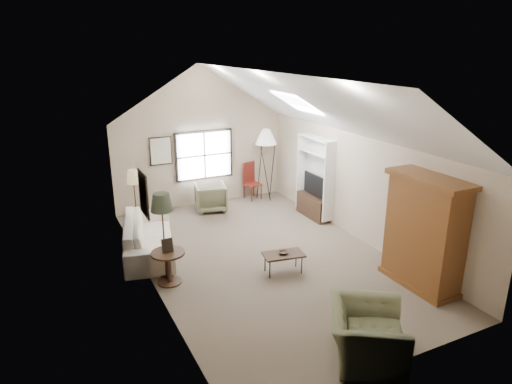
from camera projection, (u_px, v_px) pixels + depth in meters
name	position (u px, v px, depth m)	size (l,w,h in m)	color
room_shell	(265.00, 112.00, 9.11)	(5.01, 8.01, 4.00)	#6F5E4F
window	(204.00, 155.00, 13.07)	(1.72, 0.08, 1.42)	black
skylight	(297.00, 103.00, 10.42)	(0.80, 1.20, 0.52)	white
wall_art	(153.00, 171.00, 10.43)	(1.97, 3.71, 0.88)	black
armoire	(424.00, 232.00, 8.64)	(0.60, 1.50, 2.20)	brown
tv_alcove	(315.00, 176.00, 12.10)	(0.32, 1.30, 2.10)	white
media_console	(313.00, 206.00, 12.35)	(0.34, 1.18, 0.60)	#382316
tv_panel	(314.00, 185.00, 12.16)	(0.05, 0.90, 0.55)	black
sofa	(149.00, 235.00, 10.28)	(2.64, 1.03, 0.77)	white
armchair_near	(367.00, 335.00, 6.75)	(1.24, 1.08, 0.80)	#5C6446
armchair_far	(211.00, 197.00, 12.81)	(0.82, 0.84, 0.77)	#656C4B
coffee_table	(283.00, 263.00, 9.37)	(0.83, 0.46, 0.42)	#361F16
bowl	(284.00, 253.00, 9.30)	(0.20, 0.20, 0.05)	#352415
side_table	(169.00, 267.00, 8.93)	(0.66, 0.66, 0.66)	#382317
side_chair	(253.00, 181.00, 13.72)	(0.43, 0.43, 1.11)	maroon
tripod_lamp	(266.00, 164.00, 13.57)	(0.63, 0.63, 2.16)	silver
dark_lamp	(164.00, 236.00, 8.92)	(0.44, 0.44, 1.84)	#262C1F
tan_lamp	(135.00, 201.00, 11.16)	(0.33, 0.33, 1.65)	tan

